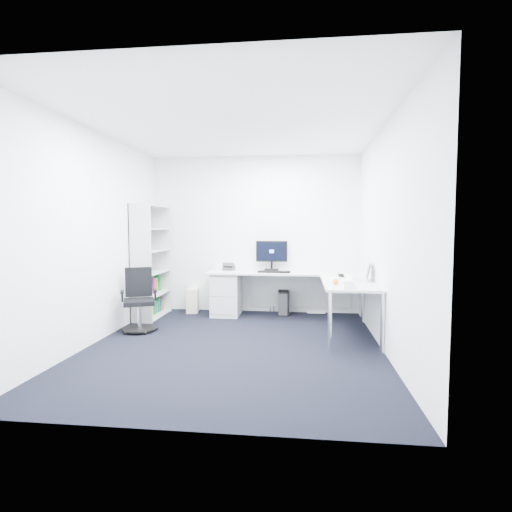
# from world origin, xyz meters

# --- Properties ---
(ground) EXTENTS (4.20, 4.20, 0.00)m
(ground) POSITION_xyz_m (0.00, 0.00, 0.00)
(ground) COLOR black
(ceiling) EXTENTS (4.20, 4.20, 0.00)m
(ceiling) POSITION_xyz_m (0.00, 0.00, 2.70)
(ceiling) COLOR white
(wall_back) EXTENTS (3.60, 0.02, 2.70)m
(wall_back) POSITION_xyz_m (0.00, 2.10, 1.35)
(wall_back) COLOR white
(wall_back) RESTS_ON ground
(wall_front) EXTENTS (3.60, 0.02, 2.70)m
(wall_front) POSITION_xyz_m (0.00, -2.10, 1.35)
(wall_front) COLOR white
(wall_front) RESTS_ON ground
(wall_left) EXTENTS (0.02, 4.20, 2.70)m
(wall_left) POSITION_xyz_m (-1.80, 0.00, 1.35)
(wall_left) COLOR white
(wall_left) RESTS_ON ground
(wall_right) EXTENTS (0.02, 4.20, 2.70)m
(wall_right) POSITION_xyz_m (1.80, 0.00, 1.35)
(wall_right) COLOR white
(wall_right) RESTS_ON ground
(l_desk) EXTENTS (2.54, 1.42, 0.74)m
(l_desk) POSITION_xyz_m (0.55, 1.40, 0.37)
(l_desk) COLOR silver
(l_desk) RESTS_ON ground
(drawer_pedestal) EXTENTS (0.46, 0.57, 0.70)m
(drawer_pedestal) POSITION_xyz_m (-0.43, 1.73, 0.35)
(drawer_pedestal) COLOR silver
(drawer_pedestal) RESTS_ON ground
(bookshelf) EXTENTS (0.36, 0.92, 1.84)m
(bookshelf) POSITION_xyz_m (-1.62, 1.45, 0.92)
(bookshelf) COLOR #B7BABA
(bookshelf) RESTS_ON ground
(task_chair) EXTENTS (0.66, 0.66, 0.90)m
(task_chair) POSITION_xyz_m (-1.46, 0.54, 0.45)
(task_chair) COLOR black
(task_chair) RESTS_ON ground
(black_pc_tower) EXTENTS (0.20, 0.42, 0.40)m
(black_pc_tower) POSITION_xyz_m (0.52, 1.92, 0.20)
(black_pc_tower) COLOR black
(black_pc_tower) RESTS_ON ground
(beige_pc_tower) EXTENTS (0.26, 0.45, 0.41)m
(beige_pc_tower) POSITION_xyz_m (-1.07, 1.94, 0.20)
(beige_pc_tower) COLOR beige
(beige_pc_tower) RESTS_ON ground
(power_strip) EXTENTS (0.31, 0.06, 0.04)m
(power_strip) POSITION_xyz_m (1.08, 2.04, 0.02)
(power_strip) COLOR white
(power_strip) RESTS_ON ground
(monitor) EXTENTS (0.55, 0.20, 0.52)m
(monitor) POSITION_xyz_m (0.31, 1.97, 1.00)
(monitor) COLOR black
(monitor) RESTS_ON l_desk
(black_keyboard) EXTENTS (0.50, 0.22, 0.02)m
(black_keyboard) POSITION_xyz_m (0.37, 1.61, 0.75)
(black_keyboard) COLOR black
(black_keyboard) RESTS_ON l_desk
(mouse) EXTENTS (0.08, 0.11, 0.03)m
(mouse) POSITION_xyz_m (0.61, 1.59, 0.76)
(mouse) COLOR black
(mouse) RESTS_ON l_desk
(desk_phone) EXTENTS (0.20, 0.20, 0.13)m
(desk_phone) POSITION_xyz_m (-0.41, 1.87, 0.81)
(desk_phone) COLOR #2E2F31
(desk_phone) RESTS_ON l_desk
(laptop) EXTENTS (0.40, 0.39, 0.26)m
(laptop) POSITION_xyz_m (1.52, 0.79, 0.87)
(laptop) COLOR silver
(laptop) RESTS_ON l_desk
(white_keyboard) EXTENTS (0.14, 0.40, 0.01)m
(white_keyboard) POSITION_xyz_m (1.28, 0.80, 0.75)
(white_keyboard) COLOR white
(white_keyboard) RESTS_ON l_desk
(headphones) EXTENTS (0.13, 0.21, 0.05)m
(headphones) POSITION_xyz_m (1.42, 1.23, 0.77)
(headphones) COLOR black
(headphones) RESTS_ON l_desk
(orange_fruit) EXTENTS (0.08, 0.08, 0.08)m
(orange_fruit) POSITION_xyz_m (1.26, 0.34, 0.78)
(orange_fruit) COLOR orange
(orange_fruit) RESTS_ON l_desk
(tissue_box) EXTENTS (0.13, 0.25, 0.09)m
(tissue_box) POSITION_xyz_m (1.39, 0.10, 0.79)
(tissue_box) COLOR white
(tissue_box) RESTS_ON l_desk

